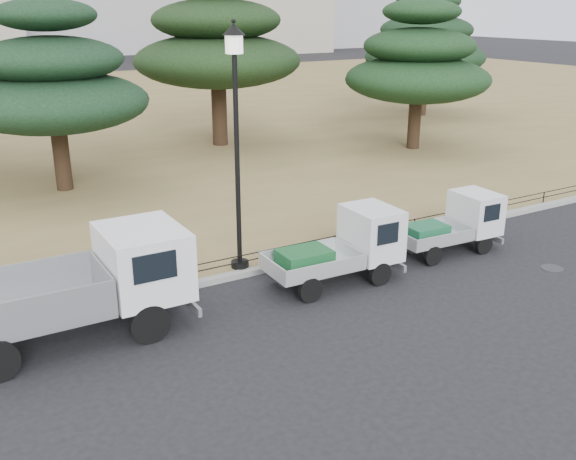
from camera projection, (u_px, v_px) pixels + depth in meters
ground at (330, 305)px, 15.38m from camera, size 220.00×220.00×0.00m
lawn at (57, 119)px, 40.23m from camera, size 120.00×56.00×0.15m
curb at (277, 266)px, 17.46m from camera, size 120.00×0.25×0.16m
truck_large at (81, 284)px, 13.51m from camera, size 5.13×2.09×2.24m
truck_kei_front at (343, 248)px, 16.42m from camera, size 3.56×1.63×1.86m
truck_kei_rear at (454, 224)px, 18.51m from camera, size 3.22×1.50×1.66m
street_lamp at (236, 109)px, 15.83m from camera, size 0.56×0.56×6.24m
pipe_fence at (274, 252)px, 17.47m from camera, size 38.00×0.04×0.40m
manhole at (552, 268)px, 17.51m from camera, size 0.60×0.60×0.01m
pine_center_left at (53, 83)px, 23.19m from camera, size 6.80×6.80×6.91m
pine_center_right at (217, 42)px, 30.78m from camera, size 8.07×8.07×8.56m
pine_east_near at (418, 64)px, 30.28m from camera, size 6.90×6.90×6.97m
pine_east_far at (425, 45)px, 39.78m from camera, size 7.48×7.48×7.51m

